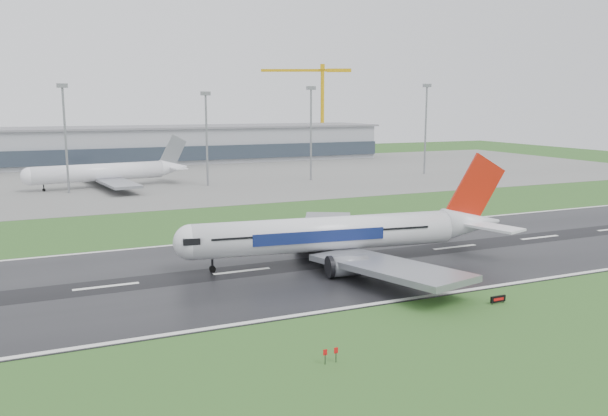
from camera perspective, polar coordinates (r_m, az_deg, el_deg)
name	(u,v)px	position (r m, az deg, el deg)	size (l,w,h in m)	color
ground	(242,272)	(95.28, -5.79, -5.90)	(520.00, 520.00, 0.00)	#27521E
runway	(242,271)	(95.27, -5.79, -5.87)	(400.00, 45.00, 0.10)	black
apron	(127,180)	(215.80, -16.08, 2.51)	(400.00, 130.00, 0.08)	slate
terminal	(107,147)	(274.49, -17.86, 5.44)	(240.00, 36.00, 15.00)	gray
main_airliner	(349,212)	(98.79, 4.18, -0.38)	(55.63, 52.98, 16.42)	silver
parked_airliner	(105,163)	(198.38, -17.95, 4.01)	(51.25, 47.72, 15.02)	white
tower_crane	(322,110)	(318.11, 1.71, 9.13)	(45.81, 2.50, 45.15)	#D59F0C
runway_sign	(498,300)	(83.95, 17.56, -8.10)	(2.30, 0.26, 1.04)	black
floodmast_2	(66,141)	(187.95, -21.25, 5.79)	(0.64, 0.64, 29.90)	gray
floodmast_3	(207,141)	(194.14, -9.02, 6.15)	(0.64, 0.64, 27.99)	gray
floodmast_4	(311,136)	(205.97, 0.65, 6.74)	(0.64, 0.64, 30.00)	gray
floodmast_5	(426,131)	(228.52, 11.22, 7.01)	(0.64, 0.64, 31.34)	gray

